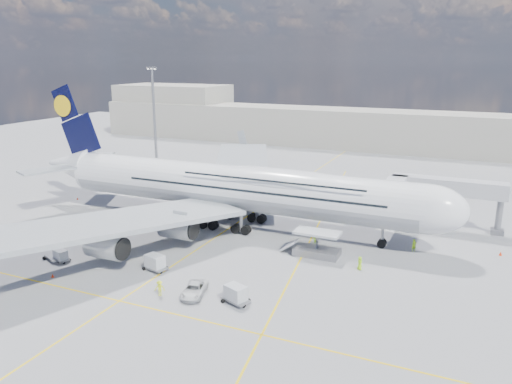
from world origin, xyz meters
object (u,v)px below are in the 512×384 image
at_px(dolly_nose_far, 236,294).
at_px(cone_wing_right_outer, 53,276).
at_px(light_mast, 154,116).
at_px(dolly_row_c, 61,255).
at_px(dolly_row_a, 55,257).
at_px(baggage_tug, 106,252).
at_px(airliner, 234,187).
at_px(cone_tail, 77,199).
at_px(cargo_loader, 316,247).
at_px(cone_nose, 501,254).
at_px(cone_wing_left_outer, 237,187).
at_px(jet_bridge, 427,190).
at_px(cone_wing_right_inner, 118,255).
at_px(cone_wing_left_inner, 213,199).
at_px(catering_truck_inner, 202,189).
at_px(crew_van, 360,263).
at_px(catering_truck_outer, 239,162).
at_px(service_van, 194,290).
at_px(dolly_back, 59,223).
at_px(crew_loader, 315,239).
at_px(crew_tug, 160,288).
at_px(crew_wing, 115,219).
at_px(dolly_nose_near, 155,262).
at_px(crew_nose, 414,245).
at_px(dolly_row_b, 119,244).

xyz_separation_m(dolly_nose_far, cone_wing_right_outer, (-24.89, -3.40, -0.91)).
xyz_separation_m(light_mast, dolly_row_c, (24.82, -58.76, -12.31)).
distance_m(dolly_row_a, baggage_tug, 6.98).
distance_m(airliner, cone_tail, 36.85).
height_order(cargo_loader, cone_nose, cargo_loader).
bearing_deg(cone_wing_left_outer, jet_bridge, -17.10).
relative_size(dolly_row_c, cone_wing_right_outer, 5.87).
xyz_separation_m(cone_wing_right_inner, cone_tail, (-27.10, 20.84, -0.06)).
height_order(cone_nose, cone_tail, cone_nose).
relative_size(airliner, cone_wing_left_inner, 150.44).
distance_m(catering_truck_inner, crew_van, 44.34).
xyz_separation_m(catering_truck_outer, service_van, (25.76, -65.50, -1.12)).
distance_m(dolly_back, cone_wing_left_inner, 29.34).
bearing_deg(catering_truck_inner, cone_wing_right_inner, -104.71).
distance_m(light_mast, cone_wing_right_inner, 63.83).
bearing_deg(cone_wing_right_inner, dolly_row_a, -149.48).
xyz_separation_m(airliner, catering_truck_outer, (-18.73, 40.34, -5.03)).
bearing_deg(service_van, cone_wing_left_inner, 101.14).
bearing_deg(catering_truck_inner, cone_wing_right_outer, -111.14).
relative_size(catering_truck_inner, crew_loader, 4.18).
height_order(crew_tug, cone_wing_left_outer, crew_tug).
distance_m(service_van, cone_wing_left_outer, 51.75).
bearing_deg(cone_wing_right_inner, catering_truck_outer, 99.17).
height_order(crew_van, cone_nose, crew_van).
relative_size(dolly_row_a, cone_wing_left_inner, 7.38).
height_order(jet_bridge, cone_wing_right_inner, jet_bridge).
xyz_separation_m(airliner, crew_van, (23.50, -9.57, -5.94)).
distance_m(service_van, crew_wing, 31.49).
relative_size(cargo_loader, catering_truck_inner, 1.34).
bearing_deg(cone_tail, catering_truck_inner, 28.70).
height_order(cone_nose, cone_wing_left_outer, cone_nose).
bearing_deg(cone_wing_left_outer, dolly_row_a, -96.98).
height_order(airliner, cone_wing_right_outer, airliner).
xyz_separation_m(dolly_row_c, cone_wing_right_outer, (2.98, -4.48, -0.66)).
bearing_deg(dolly_nose_far, dolly_row_a, -161.20).
bearing_deg(airliner, dolly_row_c, -123.01).
xyz_separation_m(service_van, cone_wing_right_inner, (-16.15, 5.97, -0.42)).
bearing_deg(cone_wing_right_inner, crew_loader, 34.22).
bearing_deg(airliner, cone_wing_left_inner, 131.42).
xyz_separation_m(airliner, dolly_nose_far, (12.43, -24.85, -5.72)).
height_order(dolly_nose_near, cone_wing_right_inner, dolly_nose_near).
height_order(catering_truck_outer, cone_nose, catering_truck_outer).
xyz_separation_m(catering_truck_outer, crew_nose, (48.08, -40.08, -0.91)).
height_order(catering_truck_inner, cone_wing_left_inner, catering_truck_inner).
height_order(dolly_back, service_van, service_van).
distance_m(crew_nose, cone_wing_left_outer, 46.42).
bearing_deg(cargo_loader, catering_truck_inner, 146.01).
relative_size(dolly_row_b, dolly_back, 0.82).
bearing_deg(cone_wing_left_inner, service_van, -64.46).
distance_m(crew_tug, cone_tail, 48.75).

